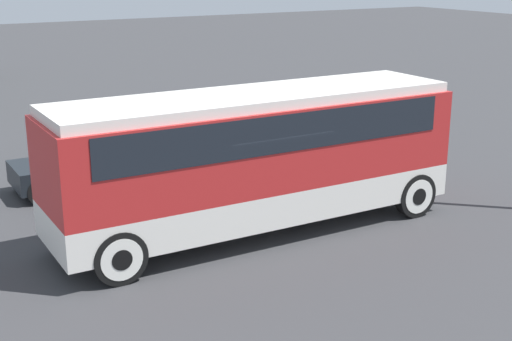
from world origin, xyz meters
name	(u,v)px	position (x,y,z in m)	size (l,w,h in m)	color
ground_plane	(256,231)	(0.00, 0.00, 0.00)	(120.00, 120.00, 0.00)	#38383A
tour_bus	(260,149)	(0.10, 0.00, 1.96)	(9.49, 2.53, 3.26)	silver
parked_car_near	(97,162)	(-2.09, 5.17, 0.69)	(4.61, 1.79, 1.36)	black
parked_car_mid	(116,134)	(-0.53, 8.04, 0.70)	(4.36, 1.81, 1.41)	#2D5638
parked_car_far	(227,115)	(4.06, 9.06, 0.65)	(4.43, 1.91, 1.30)	maroon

